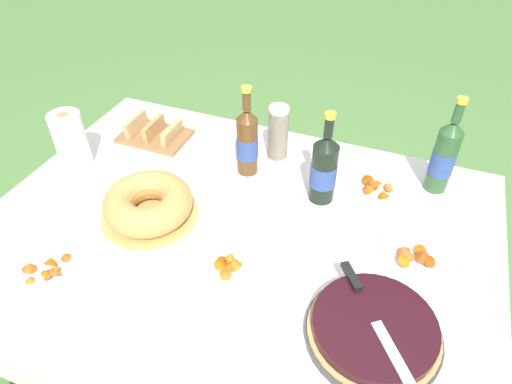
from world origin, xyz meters
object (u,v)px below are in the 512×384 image
Objects in this scene: bundt_cake at (148,204)px; paper_towel_roll at (71,141)px; snack_plate_far at (419,256)px; snack_plate_near at (229,266)px; bread_board at (155,133)px; cider_bottle_green at (444,156)px; serving_knife at (370,311)px; snack_plate_left at (49,272)px; berry_tart at (373,330)px; cup_stack at (278,134)px; snack_plate_right at (374,187)px; juice_bottle_red at (324,169)px; cider_bottle_amber at (247,142)px.

paper_towel_roll reaches higher than bundt_cake.
snack_plate_far is 1.12× the size of paper_towel_roll.
bread_board is (-0.54, 0.50, 0.01)m from snack_plate_near.
snack_plate_near is at bearing -131.06° from cider_bottle_green.
snack_plate_near is 0.54m from snack_plate_far.
serving_knife is 1.39× the size of snack_plate_left.
snack_plate_far is at bearing 24.56° from snack_plate_left.
paper_towel_roll is (-1.11, 0.31, 0.08)m from berry_tart.
snack_plate_left is 0.87× the size of bread_board.
cup_stack is 0.56m from cider_bottle_green.
snack_plate_far is (0.17, -0.26, -0.00)m from snack_plate_right.
snack_plate_left is (-0.13, -0.31, -0.04)m from bundt_cake.
juice_bottle_red is (0.21, -0.16, 0.01)m from cup_stack.
snack_plate_near is at bearing -18.94° from paper_towel_roll.
serving_knife is 0.30m from snack_plate_far.
snack_plate_right is at bearing 13.62° from paper_towel_roll.
cider_bottle_green is 1.31× the size of bread_board.
cider_bottle_green is at bearing 87.43° from snack_plate_far.
bundt_cake is at bearing -150.25° from cider_bottle_green.
paper_towel_roll reaches higher than snack_plate_left.
serving_knife is 1.48× the size of paper_towel_roll.
juice_bottle_red is at bearing 118.92° from berry_tart.
cider_bottle_green reaches higher than snack_plate_near.
snack_plate_far is (0.49, 0.23, 0.00)m from snack_plate_near.
cider_bottle_amber reaches higher than snack_plate_far.
serving_knife reaches higher than snack_plate_right.
paper_towel_roll reaches higher than snack_plate_near.
cider_bottle_green is 1.25m from paper_towel_roll.
snack_plate_near is 0.95× the size of snack_plate_far.
cider_bottle_amber reaches higher than snack_plate_near.
bread_board reaches higher than berry_tart.
cup_stack is 0.85m from snack_plate_left.
cup_stack is 0.67× the size of juice_bottle_red.
berry_tart is at bearing -98.15° from cider_bottle_green.
cup_stack is 0.95× the size of snack_plate_left.
juice_bottle_red is at bearing -9.64° from cider_bottle_amber.
serving_knife is at bearing -12.16° from bundt_cake.
snack_plate_right is (0.32, 0.49, 0.00)m from snack_plate_near.
bread_board is (-0.49, -0.05, -0.09)m from cup_stack.
cider_bottle_amber reaches higher than cup_stack.
snack_plate_far is (0.54, -0.31, -0.09)m from cup_stack.
paper_towel_roll is (-0.86, -0.15, -0.01)m from juice_bottle_red.
cider_bottle_green reaches higher than snack_plate_left.
berry_tart is 1.47× the size of snack_plate_left.
serving_knife is at bearing -108.92° from snack_plate_far.
juice_bottle_red reaches higher than cup_stack.
snack_plate_left is 0.52m from paper_towel_roll.
cup_stack is (-0.46, 0.62, 0.08)m from berry_tart.
cup_stack is 0.66× the size of cider_bottle_amber.
paper_towel_roll is (-1.21, -0.34, -0.02)m from cider_bottle_green.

